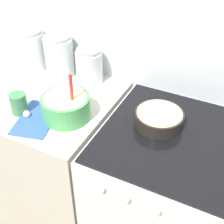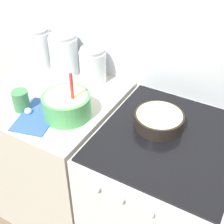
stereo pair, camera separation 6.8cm
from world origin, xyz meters
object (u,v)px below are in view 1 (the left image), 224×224
object	(u,v)px
mixing_bowl	(66,106)
baking_pan	(159,118)
storage_jar_right	(89,68)
stove	(162,195)
storage_jar_left	(32,51)
storage_jar_middle	(59,58)
tin_can	(19,103)

from	to	relation	value
mixing_bowl	baking_pan	bearing A→B (deg)	18.97
mixing_bowl	storage_jar_right	world-z (taller)	mixing_bowl
stove	storage_jar_left	bearing A→B (deg)	165.81
stove	baking_pan	xyz separation A→B (m)	(-0.08, 0.05, 0.48)
storage_jar_middle	storage_jar_right	world-z (taller)	storage_jar_middle
storage_jar_left	tin_can	distance (m)	0.48
baking_pan	storage_jar_left	distance (m)	0.91
stove	mixing_bowl	xyz separation A→B (m)	(-0.51, -0.10, 0.51)
baking_pan	tin_can	bearing A→B (deg)	-161.47
storage_jar_middle	tin_can	world-z (taller)	storage_jar_middle
storage_jar_middle	storage_jar_left	bearing A→B (deg)	180.00
tin_can	storage_jar_left	bearing A→B (deg)	119.18
storage_jar_middle	storage_jar_right	size ratio (longest dim) A/B	1.19
storage_jar_left	storage_jar_right	world-z (taller)	storage_jar_left
stove	tin_can	world-z (taller)	tin_can
stove	mixing_bowl	bearing A→B (deg)	-169.27
mixing_bowl	storage_jar_left	world-z (taller)	mixing_bowl
stove	tin_can	distance (m)	0.90
stove	storage_jar_right	bearing A→B (deg)	156.71
mixing_bowl	storage_jar_right	xyz separation A→B (m)	(-0.06, 0.34, 0.02)
baking_pan	storage_jar_right	world-z (taller)	storage_jar_right
mixing_bowl	storage_jar_right	distance (m)	0.35
storage_jar_right	tin_can	distance (m)	0.45
stove	storage_jar_right	distance (m)	0.81
baking_pan	storage_jar_middle	xyz separation A→B (m)	(-0.69, 0.19, 0.07)
storage_jar_middle	storage_jar_right	bearing A→B (deg)	0.00
baking_pan	mixing_bowl	bearing A→B (deg)	-161.03
storage_jar_left	tin_can	world-z (taller)	storage_jar_left
storage_jar_left	tin_can	size ratio (longest dim) A/B	2.23
mixing_bowl	tin_can	world-z (taller)	mixing_bowl
stove	tin_can	xyz separation A→B (m)	(-0.74, -0.17, 0.50)
storage_jar_left	storage_jar_right	xyz separation A→B (m)	(0.40, 0.00, -0.02)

